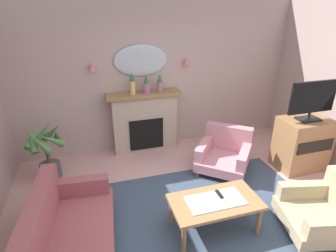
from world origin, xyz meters
TOP-DOWN VIEW (x-y plane):
  - floor at (0.00, 0.00)m, footprint 6.27×6.09m
  - wall_back at (0.00, 2.59)m, footprint 6.27×0.10m
  - patterned_rug at (0.00, 0.20)m, footprint 3.20×2.40m
  - fireplace at (-0.34, 2.37)m, footprint 1.36×0.36m
  - mantel_vase_centre at (-0.54, 2.34)m, footprint 0.10×0.10m
  - mantel_vase_left at (-0.29, 2.34)m, footprint 0.13×0.13m
  - mantel_vase_right at (-0.04, 2.34)m, footprint 0.10×0.10m
  - wall_mirror at (-0.34, 2.51)m, footprint 0.96×0.06m
  - wall_sconce_left at (-1.19, 2.46)m, footprint 0.14×0.14m
  - wall_sconce_right at (0.51, 2.46)m, footprint 0.14×0.14m
  - coffee_table at (0.03, 0.06)m, footprint 1.10×0.60m
  - tv_remote at (0.12, 0.14)m, footprint 0.04×0.16m
  - floral_couch at (-1.75, 0.12)m, footprint 1.02×1.79m
  - armchair_beside_couch at (0.82, 1.31)m, footprint 1.14×1.14m
  - armchair_in_corner at (1.32, -0.37)m, footprint 0.98×0.97m
  - tv_cabinet at (2.08, 0.97)m, footprint 0.80×0.57m
  - tv_flatscreen at (2.08, 0.95)m, footprint 0.84×0.24m
  - potted_plant_tall_palm at (-2.04, 1.85)m, footprint 0.61×0.64m

SIDE VIEW (x-z plane):
  - floor at x=0.00m, z-range -0.10..0.00m
  - patterned_rug at x=0.00m, z-range 0.00..0.01m
  - armchair_beside_couch at x=0.82m, z-range -0.05..0.66m
  - armchair_in_corner at x=1.32m, z-range -0.05..0.66m
  - floral_couch at x=-1.75m, z-range -0.06..0.70m
  - coffee_table at x=0.03m, z-range 0.16..0.61m
  - tv_cabinet at x=2.08m, z-range 0.00..0.90m
  - tv_remote at x=0.12m, z-range 0.44..0.46m
  - potted_plant_tall_palm at x=-2.04m, z-range 0.03..1.00m
  - fireplace at x=-0.34m, z-range -0.01..1.15m
  - tv_flatscreen at x=2.08m, z-range 0.92..1.57m
  - mantel_vase_left at x=-0.29m, z-range 1.14..1.47m
  - mantel_vase_right at x=-0.04m, z-range 1.16..1.49m
  - mantel_vase_centre at x=-0.54m, z-range 1.16..1.56m
  - wall_back at x=0.00m, z-range 0.00..2.79m
  - wall_sconce_left at x=-1.19m, z-range 1.59..1.73m
  - wall_sconce_right at x=0.51m, z-range 1.59..1.73m
  - wall_mirror at x=-0.34m, z-range 1.43..1.99m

